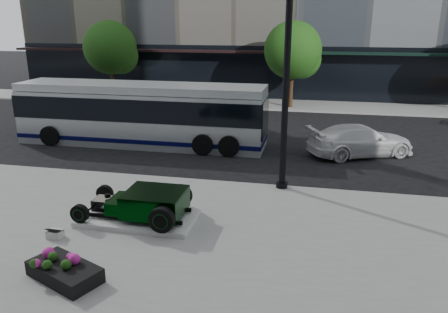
% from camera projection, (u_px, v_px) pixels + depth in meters
% --- Properties ---
extents(ground, '(120.00, 120.00, 0.00)m').
position_uv_depth(ground, '(246.00, 168.00, 17.99)').
color(ground, black).
rests_on(ground, ground).
extents(sidewalk_far, '(70.00, 4.00, 0.12)m').
position_uv_depth(sidewalk_far, '(277.00, 105.00, 31.05)').
color(sidewalk_far, gray).
rests_on(sidewalk_far, ground).
extents(street_trees, '(29.80, 3.80, 5.70)m').
position_uv_depth(street_trees, '(295.00, 52.00, 28.84)').
color(street_trees, black).
rests_on(street_trees, sidewalk_far).
extents(display_plinth, '(3.40, 1.80, 0.15)m').
position_uv_depth(display_plinth, '(139.00, 218.00, 13.02)').
color(display_plinth, silver).
rests_on(display_plinth, sidewalk_near).
extents(hot_rod, '(3.22, 2.00, 0.81)m').
position_uv_depth(hot_rod, '(148.00, 203.00, 12.80)').
color(hot_rod, black).
rests_on(hot_rod, display_plinth).
extents(info_plaque, '(0.41, 0.32, 0.31)m').
position_uv_depth(info_plaque, '(55.00, 234.00, 11.94)').
color(info_plaque, silver).
rests_on(info_plaque, sidewalk_near).
extents(lamppost, '(0.41, 0.41, 7.38)m').
position_uv_depth(lamppost, '(286.00, 92.00, 14.56)').
color(lamppost, black).
rests_on(lamppost, sidewalk_near).
extents(flower_planter, '(1.98, 1.52, 0.58)m').
position_uv_depth(flower_planter, '(64.00, 270.00, 10.03)').
color(flower_planter, black).
rests_on(flower_planter, sidewalk_near).
extents(transit_bus, '(12.12, 2.88, 2.92)m').
position_uv_depth(transit_bus, '(141.00, 114.00, 21.13)').
color(transit_bus, silver).
rests_on(transit_bus, ground).
extents(white_sedan, '(5.13, 3.74, 1.38)m').
position_uv_depth(white_sedan, '(360.00, 140.00, 19.46)').
color(white_sedan, white).
rests_on(white_sedan, ground).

